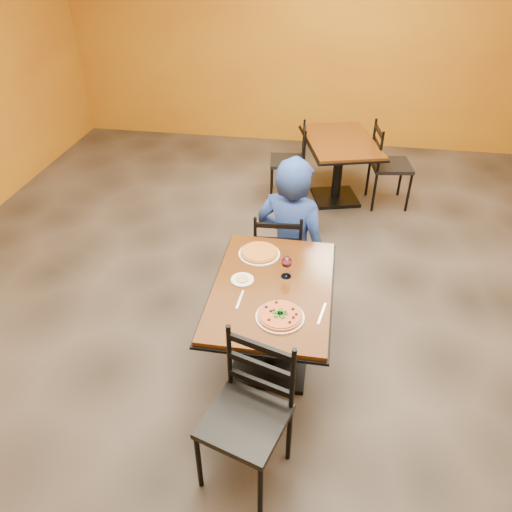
% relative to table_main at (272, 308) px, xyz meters
% --- Properties ---
extents(floor, '(7.00, 8.00, 0.01)m').
position_rel_table_main_xyz_m(floor, '(0.00, 0.50, -0.56)').
color(floor, black).
rests_on(floor, ground).
extents(wall_back, '(7.00, 0.01, 3.00)m').
position_rel_table_main_xyz_m(wall_back, '(0.00, 4.50, 0.94)').
color(wall_back, '#B97F14').
rests_on(wall_back, ground).
extents(table_main, '(0.83, 1.23, 0.75)m').
position_rel_table_main_xyz_m(table_main, '(0.00, 0.00, 0.00)').
color(table_main, '#552A0D').
rests_on(table_main, floor).
extents(table_second, '(1.04, 1.29, 0.75)m').
position_rel_table_main_xyz_m(table_second, '(0.41, 2.73, -0.01)').
color(table_second, '#552A0D').
rests_on(table_second, floor).
extents(chair_main_near, '(0.55, 0.55, 0.97)m').
position_rel_table_main_xyz_m(chair_main_near, '(-0.03, -0.91, -0.07)').
color(chair_main_near, black).
rests_on(chair_main_near, floor).
extents(chair_main_far, '(0.43, 0.43, 0.89)m').
position_rel_table_main_xyz_m(chair_main_far, '(-0.06, 0.86, -0.11)').
color(chair_main_far, black).
rests_on(chair_main_far, floor).
extents(chair_second_left, '(0.44, 0.44, 0.89)m').
position_rel_table_main_xyz_m(chair_second_left, '(-0.18, 2.73, -0.11)').
color(chair_second_left, black).
rests_on(chair_second_left, floor).
extents(chair_second_right, '(0.49, 0.49, 0.96)m').
position_rel_table_main_xyz_m(chair_second_right, '(1.00, 2.73, -0.08)').
color(chair_second_right, black).
rests_on(chair_second_right, floor).
extents(diner, '(0.74, 0.59, 1.31)m').
position_rel_table_main_xyz_m(diner, '(0.04, 0.91, 0.10)').
color(diner, navy).
rests_on(diner, floor).
extents(plate_main, '(0.31, 0.31, 0.01)m').
position_rel_table_main_xyz_m(plate_main, '(0.09, -0.30, 0.20)').
color(plate_main, white).
rests_on(plate_main, table_main).
extents(pizza_main, '(0.28, 0.28, 0.02)m').
position_rel_table_main_xyz_m(pizza_main, '(0.09, -0.30, 0.21)').
color(pizza_main, maroon).
rests_on(pizza_main, plate_main).
extents(plate_far, '(0.31, 0.31, 0.01)m').
position_rel_table_main_xyz_m(plate_far, '(-0.15, 0.36, 0.20)').
color(plate_far, white).
rests_on(plate_far, table_main).
extents(pizza_far, '(0.28, 0.28, 0.02)m').
position_rel_table_main_xyz_m(pizza_far, '(-0.15, 0.36, 0.21)').
color(pizza_far, gold).
rests_on(pizza_far, plate_far).
extents(side_plate, '(0.16, 0.16, 0.01)m').
position_rel_table_main_xyz_m(side_plate, '(-0.21, 0.04, 0.20)').
color(side_plate, white).
rests_on(side_plate, table_main).
extents(dip, '(0.09, 0.09, 0.01)m').
position_rel_table_main_xyz_m(dip, '(-0.21, 0.04, 0.21)').
color(dip, tan).
rests_on(dip, side_plate).
extents(wine_glass, '(0.08, 0.08, 0.18)m').
position_rel_table_main_xyz_m(wine_glass, '(0.08, 0.13, 0.28)').
color(wine_glass, white).
rests_on(wine_glass, table_main).
extents(fork, '(0.02, 0.19, 0.00)m').
position_rel_table_main_xyz_m(fork, '(-0.19, -0.17, 0.20)').
color(fork, silver).
rests_on(fork, table_main).
extents(knife, '(0.05, 0.21, 0.00)m').
position_rel_table_main_xyz_m(knife, '(0.35, -0.22, 0.20)').
color(knife, silver).
rests_on(knife, table_main).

